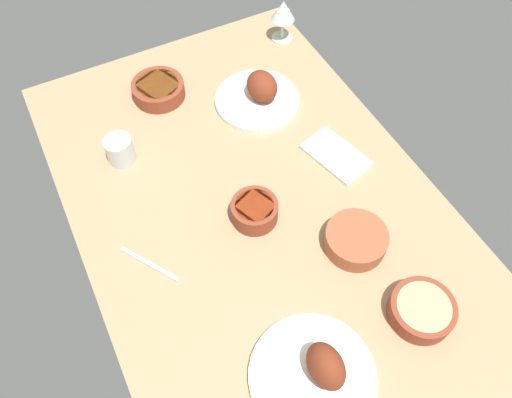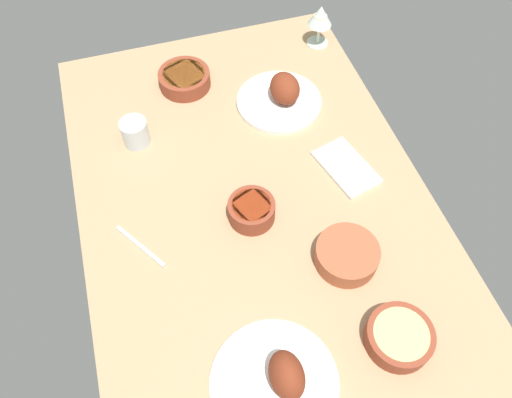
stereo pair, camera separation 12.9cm
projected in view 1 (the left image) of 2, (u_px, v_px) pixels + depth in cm
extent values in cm
cube|color=tan|center=(256.00, 207.00, 132.31)|extent=(140.00, 90.00, 4.00)
cylinder|color=white|center=(312.00, 376.00, 105.37)|extent=(27.08, 27.08, 1.60)
ellipsoid|color=maroon|center=(326.00, 366.00, 101.34)|extent=(10.08, 7.14, 9.72)
cylinder|color=white|center=(257.00, 100.00, 150.38)|extent=(25.28, 25.28, 1.60)
ellipsoid|color=maroon|center=(262.00, 86.00, 147.01)|extent=(10.75, 8.58, 8.59)
cylinder|color=brown|center=(421.00, 310.00, 111.74)|extent=(14.64, 14.64, 4.89)
cylinder|color=#D6BC70|center=(424.00, 307.00, 110.13)|extent=(12.01, 12.01, 1.00)
cylinder|color=brown|center=(255.00, 211.00, 125.99)|extent=(11.93, 11.93, 5.61)
cylinder|color=#9E3314|center=(255.00, 206.00, 124.08)|extent=(9.78, 9.78, 1.00)
cylinder|color=#A35133|center=(356.00, 240.00, 121.57)|extent=(15.22, 15.22, 5.20)
cylinder|color=#DBCC7A|center=(357.00, 236.00, 119.83)|extent=(12.48, 12.48, 1.00)
cylinder|color=brown|center=(158.00, 90.00, 150.53)|extent=(15.67, 15.67, 4.89)
cylinder|color=brown|center=(157.00, 85.00, 148.92)|extent=(12.85, 12.85, 1.00)
cylinder|color=silver|center=(282.00, 38.00, 167.38)|extent=(7.00, 7.00, 0.50)
cylinder|color=silver|center=(282.00, 28.00, 164.26)|extent=(1.00, 1.00, 7.00)
cone|color=silver|center=(283.00, 10.00, 158.66)|extent=(7.60, 7.60, 6.50)
cylinder|color=beige|center=(283.00, 14.00, 159.87)|extent=(4.18, 4.18, 2.80)
cylinder|color=silver|center=(120.00, 150.00, 135.72)|extent=(7.53, 7.53, 7.66)
cube|color=white|center=(336.00, 155.00, 138.83)|extent=(20.28, 15.08, 1.20)
cube|color=silver|center=(149.00, 264.00, 120.41)|extent=(14.54, 9.87, 0.80)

